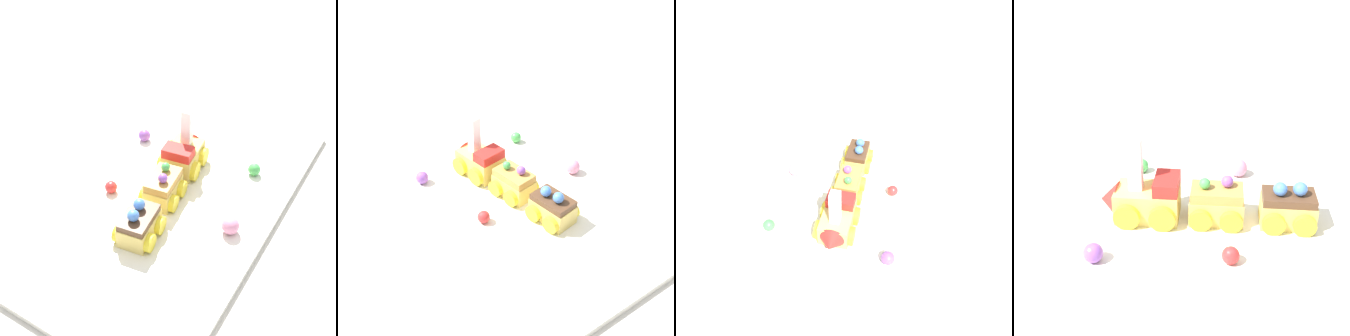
# 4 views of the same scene
# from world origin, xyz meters

# --- Properties ---
(ground_plane) EXTENTS (10.00, 10.00, 0.00)m
(ground_plane) POSITION_xyz_m (0.00, 0.00, 0.00)
(ground_plane) COLOR beige
(display_board) EXTENTS (0.63, 0.36, 0.01)m
(display_board) POSITION_xyz_m (0.00, 0.00, 0.01)
(display_board) COLOR white
(display_board) RESTS_ON ground_plane
(cake_train_locomotive) EXTENTS (0.11, 0.08, 0.12)m
(cake_train_locomotive) POSITION_xyz_m (0.08, 0.02, 0.04)
(cake_train_locomotive) COLOR #EACC66
(cake_train_locomotive) RESTS_ON display_board
(cake_car_caramel) EXTENTS (0.08, 0.07, 0.07)m
(cake_car_caramel) POSITION_xyz_m (-0.02, 0.01, 0.04)
(cake_car_caramel) COLOR #EACC66
(cake_car_caramel) RESTS_ON display_board
(cake_car_chocolate) EXTENTS (0.08, 0.07, 0.06)m
(cake_car_chocolate) POSITION_xyz_m (-0.11, -0.01, 0.04)
(cake_car_chocolate) COLOR #EACC66
(cake_car_chocolate) RESTS_ON display_board
(gumball_pink) EXTENTS (0.03, 0.03, 0.03)m
(gumball_pink) POSITION_xyz_m (-0.03, -0.13, 0.03)
(gumball_pink) COLOR pink
(gumball_pink) RESTS_ON display_board
(gumball_green) EXTENTS (0.02, 0.02, 0.02)m
(gumball_green) POSITION_xyz_m (0.13, -0.10, 0.02)
(gumball_green) COLOR #4CBC56
(gumball_green) RESTS_ON display_board
(gumball_purple) EXTENTS (0.02, 0.02, 0.02)m
(gumball_purple) POSITION_xyz_m (0.11, 0.13, 0.02)
(gumball_purple) COLOR #9956C6
(gumball_purple) RESTS_ON display_board
(gumball_red) EXTENTS (0.02, 0.02, 0.02)m
(gumball_red) POSITION_xyz_m (-0.05, 0.09, 0.02)
(gumball_red) COLOR red
(gumball_red) RESTS_ON display_board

